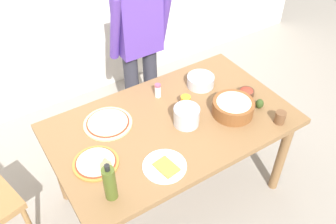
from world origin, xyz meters
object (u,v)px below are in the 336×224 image
object	(u,v)px
popcorn_bowl	(233,106)
steel_pot	(187,116)
cup_small_brown	(280,117)
avocado	(260,104)
plate_with_slice	(165,166)
person_cook	(139,41)
dining_table	(172,132)
cup_orange	(186,101)
small_sauce_bowl	(246,92)
olive_oil_bottle	(110,183)
salt_shaker	(158,90)
mixing_bowl_steel	(200,81)
pizza_raw_on_board	(108,123)
pizza_cooked_on_tray	(96,163)

from	to	relation	value
popcorn_bowl	steel_pot	bearing A→B (deg)	164.73
cup_small_brown	avocado	bearing A→B (deg)	93.07
plate_with_slice	person_cook	bearing A→B (deg)	67.99
dining_table	cup_orange	size ratio (longest dim) A/B	18.82
popcorn_bowl	steel_pot	xyz separation A→B (m)	(-0.32, 0.09, 0.00)
small_sauce_bowl	olive_oil_bottle	world-z (taller)	olive_oil_bottle
salt_shaker	avocado	size ratio (longest dim) A/B	1.51
plate_with_slice	mixing_bowl_steel	xyz separation A→B (m)	(0.64, 0.52, 0.03)
pizza_raw_on_board	steel_pot	distance (m)	0.52
mixing_bowl_steel	small_sauce_bowl	size ratio (longest dim) A/B	1.82
mixing_bowl_steel	olive_oil_bottle	xyz separation A→B (m)	(-0.99, -0.54, 0.07)
pizza_cooked_on_tray	cup_orange	distance (m)	0.75
dining_table	salt_shaker	distance (m)	0.32
person_cook	mixing_bowl_steel	distance (m)	0.59
olive_oil_bottle	cup_small_brown	size ratio (longest dim) A/B	3.01
olive_oil_bottle	cup_small_brown	distance (m)	1.19
mixing_bowl_steel	olive_oil_bottle	size ratio (longest dim) A/B	0.78
pizza_raw_on_board	dining_table	bearing A→B (deg)	-29.68
olive_oil_bottle	cup_orange	world-z (taller)	olive_oil_bottle
popcorn_bowl	cup_small_brown	distance (m)	0.31
pizza_raw_on_board	olive_oil_bottle	bearing A→B (deg)	-113.39
pizza_raw_on_board	plate_with_slice	size ratio (longest dim) A/B	1.23
person_cook	plate_with_slice	size ratio (longest dim) A/B	6.23
dining_table	cup_orange	world-z (taller)	cup_orange
pizza_raw_on_board	avocado	xyz separation A→B (m)	(0.95, -0.41, 0.03)
person_cook	salt_shaker	distance (m)	0.51
steel_pot	cup_orange	bearing A→B (deg)	57.17
plate_with_slice	steel_pot	size ratio (longest dim) A/B	1.50
person_cook	pizza_raw_on_board	xyz separation A→B (m)	(-0.55, -0.55, -0.17)
cup_orange	salt_shaker	xyz separation A→B (m)	(-0.10, 0.20, 0.01)
plate_with_slice	small_sauce_bowl	distance (m)	0.88
cup_orange	steel_pot	bearing A→B (deg)	-122.83
salt_shaker	person_cook	bearing A→B (deg)	75.87
steel_pot	plate_with_slice	bearing A→B (deg)	-142.90
dining_table	popcorn_bowl	bearing A→B (deg)	-20.71
pizza_cooked_on_tray	plate_with_slice	size ratio (longest dim) A/B	1.05
dining_table	small_sauce_bowl	world-z (taller)	small_sauce_bowl
cup_orange	cup_small_brown	world-z (taller)	same
plate_with_slice	small_sauce_bowl	xyz separation A→B (m)	(0.85, 0.25, 0.02)
cup_orange	pizza_cooked_on_tray	bearing A→B (deg)	-168.95
person_cook	steel_pot	size ratio (longest dim) A/B	9.34
olive_oil_bottle	avocado	xyz separation A→B (m)	(1.18, 0.11, -0.08)
cup_orange	avocado	xyz separation A→B (m)	(0.42, -0.29, -0.01)
pizza_raw_on_board	pizza_cooked_on_tray	size ratio (longest dim) A/B	1.17
olive_oil_bottle	popcorn_bowl	bearing A→B (deg)	9.68
pizza_cooked_on_tray	mixing_bowl_steel	bearing A→B (deg)	16.19
steel_pot	popcorn_bowl	bearing A→B (deg)	-15.27
plate_with_slice	pizza_raw_on_board	bearing A→B (deg)	103.35
olive_oil_bottle	avocado	bearing A→B (deg)	5.53
pizza_raw_on_board	pizza_cooked_on_tray	distance (m)	0.34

